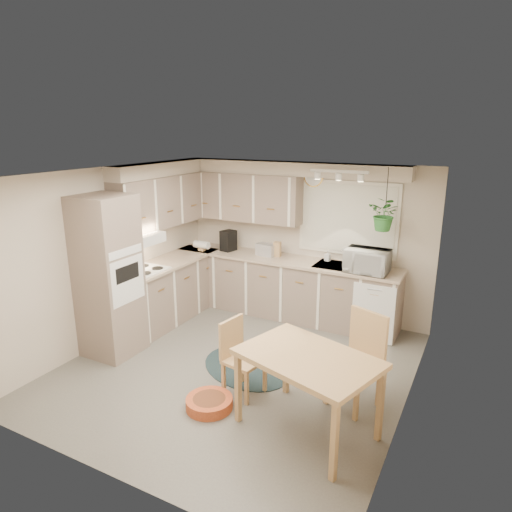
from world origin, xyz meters
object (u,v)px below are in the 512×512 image
(chair_back, at_px, (354,362))
(pet_bed, at_px, (209,403))
(chair_left, at_px, (244,359))
(braided_rug, at_px, (247,367))
(dining_table, at_px, (307,394))
(microwave, at_px, (367,258))

(chair_back, height_order, pet_bed, chair_back)
(chair_left, xyz_separation_m, braided_rug, (-0.25, 0.51, -0.42))
(chair_left, xyz_separation_m, chair_back, (1.14, 0.35, 0.08))
(chair_left, bearing_deg, pet_bed, -14.35)
(dining_table, xyz_separation_m, braided_rug, (-1.11, 0.80, -0.40))
(pet_bed, height_order, microwave, microwave)
(chair_back, xyz_separation_m, braided_rug, (-1.39, 0.16, -0.51))
(chair_left, bearing_deg, dining_table, 81.34)
(chair_left, xyz_separation_m, pet_bed, (-0.19, -0.43, -0.37))
(dining_table, distance_m, braided_rug, 1.42)
(braided_rug, xyz_separation_m, pet_bed, (0.06, -0.94, 0.05))
(chair_back, height_order, microwave, microwave)
(braided_rug, bearing_deg, chair_left, -63.90)
(chair_back, distance_m, braided_rug, 1.49)
(chair_left, relative_size, pet_bed, 1.70)
(chair_back, xyz_separation_m, pet_bed, (-1.33, -0.78, -0.46))
(pet_bed, bearing_deg, microwave, 69.45)
(pet_bed, bearing_deg, chair_left, 65.82)
(dining_table, xyz_separation_m, microwave, (-0.09, 2.43, 0.74))
(dining_table, bearing_deg, chair_back, 66.15)
(dining_table, bearing_deg, microwave, 92.01)
(dining_table, relative_size, chair_left, 1.50)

